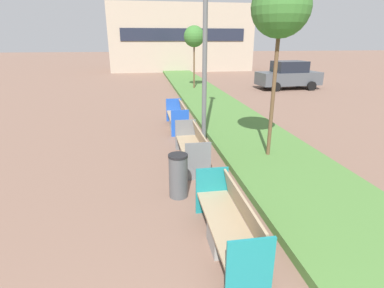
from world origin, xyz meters
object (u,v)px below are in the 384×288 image
bench_teal_frame (229,227)px  bench_blue_frame (178,119)px  sapling_tree_far (194,37)px  parked_car_distant (289,75)px  sapling_tree_near (281,8)px  bench_grey_frame (192,150)px  litter_bin (178,176)px

bench_teal_frame → bench_blue_frame: same height
sapling_tree_far → parked_car_distant: (6.47, -0.33, -2.47)m
parked_car_distant → sapling_tree_near: bearing=-122.0°
bench_blue_frame → parked_car_distant: bearing=44.4°
bench_grey_frame → sapling_tree_near: bearing=-4.6°
bench_blue_frame → sapling_tree_far: (2.11, 8.75, 3.01)m
bench_blue_frame → litter_bin: size_ratio=2.25×
parked_car_distant → bench_teal_frame: bearing=-122.8°
parked_car_distant → sapling_tree_far: bearing=173.2°
bench_teal_frame → sapling_tree_far: size_ratio=0.54×
bench_teal_frame → parked_car_distant: (8.58, 15.49, 0.54)m
litter_bin → sapling_tree_near: 4.66m
sapling_tree_far → litter_bin: bearing=-100.9°
litter_bin → parked_car_distant: 16.48m
bench_grey_frame → bench_blue_frame: 3.47m
bench_blue_frame → sapling_tree_near: sapling_tree_near is taller
bench_grey_frame → bench_blue_frame: size_ratio=1.01×
litter_bin → bench_blue_frame: bearing=83.5°
litter_bin → sapling_tree_far: (2.71, 14.02, 2.90)m
bench_grey_frame → bench_blue_frame: same height
litter_bin → bench_grey_frame: bearing=71.6°
bench_grey_frame → sapling_tree_far: 12.76m
bench_blue_frame → litter_bin: (-0.60, -5.27, 0.11)m
bench_teal_frame → litter_bin: litter_bin is taller
bench_teal_frame → bench_grey_frame: bearing=90.0°
bench_blue_frame → litter_bin: bearing=-96.5°
bench_blue_frame → sapling_tree_far: bearing=76.4°
sapling_tree_far → bench_blue_frame: bearing=-103.6°
sapling_tree_near → litter_bin: bearing=-148.9°
bench_blue_frame → sapling_tree_near: (2.11, -3.64, 3.54)m
bench_blue_frame → bench_teal_frame: bearing=-90.0°
bench_grey_frame → bench_blue_frame: (-0.00, 3.47, -0.00)m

